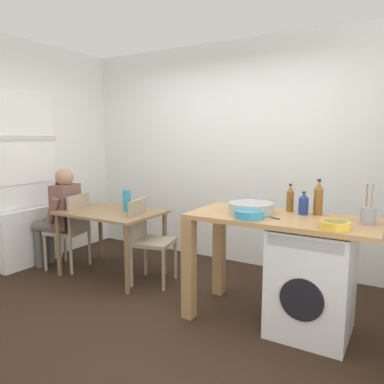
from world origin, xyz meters
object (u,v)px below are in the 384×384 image
bottle_tall_green (290,199)px  vase (127,200)px  dining_table (111,219)px  chair_person_seat (72,227)px  chair_opposite (147,236)px  seated_person (60,212)px  bottle_squat_brown (304,204)px  bottle_clear_small (318,199)px  colander (335,225)px  mixing_bowl (249,214)px  washing_machine (312,281)px  utensil_crock (368,215)px

bottle_tall_green → vase: (-1.83, -0.00, -0.17)m
dining_table → chair_person_seat: (-0.55, -0.09, -0.14)m
dining_table → vase: size_ratio=4.63×
dining_table → chair_opposite: size_ratio=1.22×
seated_person → bottle_squat_brown: seated_person is taller
bottle_clear_small → colander: bearing=-64.4°
mixing_bowl → colander: 0.65m
chair_opposite → bottle_tall_green: size_ratio=3.74×
seated_person → colander: (3.14, -0.25, 0.28)m
chair_opposite → washing_machine: (1.77, -0.18, -0.08)m
chair_opposite → mixing_bowl: 1.43m
chair_opposite → bottle_squat_brown: 1.71m
vase → chair_opposite: bearing=-11.7°
bottle_tall_green → colander: 0.66m
dining_table → bottle_tall_green: bottle_tall_green is taller
colander → mixing_bowl: bearing=178.2°
washing_machine → colander: (0.19, -0.22, 0.52)m
mixing_bowl → chair_person_seat: bearing=173.7°
seated_person → mixing_bowl: bearing=-106.7°
dining_table → vase: 0.28m
dining_table → bottle_squat_brown: (2.11, 0.02, 0.36)m
utensil_crock → bottle_squat_brown: bearing=166.7°
seated_person → utensil_crock: bearing=-101.1°
bottle_tall_green → bottle_clear_small: bottle_clear_small is taller
chair_person_seat → bottle_clear_small: (2.77, 0.17, 0.55)m
bottle_tall_green → bottle_squat_brown: 0.16m
bottle_squat_brown → washing_machine: bearing=-52.5°
chair_person_seat → colander: 3.02m
chair_person_seat → seated_person: size_ratio=0.75×
chair_opposite → bottle_clear_small: (1.74, 0.05, 0.55)m
mixing_bowl → vase: size_ratio=0.97×
dining_table → vase: bearing=33.7°
dining_table → mixing_bowl: size_ratio=4.74×
seated_person → chair_opposite: bearing=-94.3°
dining_table → seated_person: 0.72m
dining_table → seated_person: (-0.70, -0.12, 0.03)m
washing_machine → vase: 2.15m
utensil_crock → dining_table: bearing=177.9°
colander → bottle_clear_small: bearing=115.6°
dining_table → bottle_tall_green: bearing=3.0°
dining_table → colander: 2.48m
washing_machine → colander: colander is taller
colander → washing_machine: bearing=130.7°
dining_table → bottle_squat_brown: bearing=0.6°
chair_opposite → bottle_squat_brown: bearing=76.0°
chair_person_seat → bottle_tall_green: 2.59m
mixing_bowl → utensil_crock: size_ratio=0.77×
chair_person_seat → seated_person: 0.23m
utensil_crock → vase: 2.47m
chair_person_seat → chair_opposite: bearing=-95.0°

